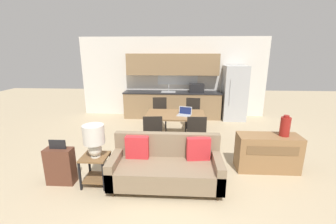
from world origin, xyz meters
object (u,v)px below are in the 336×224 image
Objects in this scene: couch at (166,166)px; suitcase at (60,166)px; dining_table at (175,116)px; credenza at (267,153)px; vase at (285,126)px; dining_chair_near_left at (153,134)px; dining_chair_far_left at (160,113)px; dining_chair_far_right at (193,113)px; refrigerator at (234,93)px; dining_chair_near_right at (196,135)px; table_lamp at (94,138)px; laptop at (185,113)px; side_table at (96,165)px.

suitcase is (-1.82, -0.09, -0.01)m from couch.
couch is at bearing -93.02° from dining_table.
vase reaches higher than credenza.
suitcase is (-3.73, -0.68, -0.02)m from credenza.
dining_chair_far_left is (-0.02, 1.72, 0.00)m from dining_chair_near_left.
dining_table is at bearing -112.56° from dining_chair_far_right.
dining_chair_near_left and dining_chair_far_right have the same top height.
refrigerator is 3.25m from dining_chair_near_right.
table_lamp is 2.13m from dining_chair_near_right.
laptop is (-0.24, -0.92, 0.26)m from dining_chair_far_right.
vase reaches higher than laptop.
credenza is 1.43× the size of suitcase.
table_lamp reaches higher than dining_chair_far_right.
side_table is 0.51m from table_lamp.
dining_chair_near_right is 0.83m from laptop.
side_table is at bearing -112.29° from laptop.
table_lamp is (-1.18, -0.10, 0.53)m from couch.
dining_chair_far_right is at bearing -125.02° from dining_chair_near_left.
dining_chair_near_left is (-2.26, 0.45, 0.15)m from credenza.
table_lamp is 0.59× the size of dining_chair_near_right.
couch is at bearing 102.28° from dining_chair_near_left.
dining_chair_near_left is (-0.92, -0.02, 0.00)m from dining_chair_near_right.
dining_chair_far_left is 2.47× the size of laptop.
dining_chair_near_left reaches higher than suitcase.
dining_chair_far_right is (-1.42, -1.22, -0.38)m from refrigerator.
dining_chair_near_left is (0.85, 1.13, 0.16)m from side_table.
dining_chair_far_right is (0.01, 1.68, 0.00)m from dining_chair_near_right.
dining_chair_far_left is (-2.54, 2.17, -0.38)m from vase.
couch is at bearing -116.62° from refrigerator.
table_lamp reaches higher than dining_chair_near_left.
dining_table is 1.94m from couch.
vase reaches higher than couch.
table_lamp is at bearing -122.48° from dining_table.
side_table is at bearing -128.26° from refrigerator.
table_lamp is 1.40× the size of vase.
laptop is (0.68, 0.78, 0.26)m from dining_chair_near_left.
dining_table is 0.78× the size of couch.
side_table is 3.34m from dining_chair_far_right.
side_table is 2.48m from laptop.
dining_chair_near_right is 0.92m from dining_chair_near_left.
couch is 1.83m from suitcase.
dining_chair_near_left is at bearing 52.95° from side_table.
vase is (3.37, 0.68, 0.54)m from side_table.
vase is 2.59m from dining_chair_near_left.
side_table is 1.33× the size of vase.
dining_chair_near_left is 1.16× the size of suitcase.
dining_chair_far_left is 1.20m from laptop.
dining_table is 0.98m from dining_chair_far_right.
dining_chair_near_right is 2.47× the size of laptop.
couch is 1.90m from laptop.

